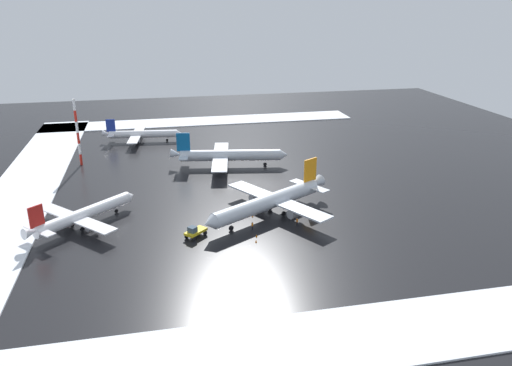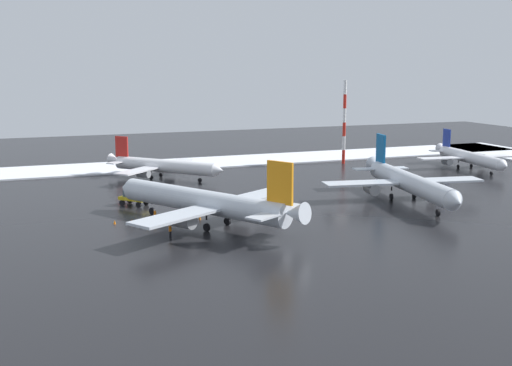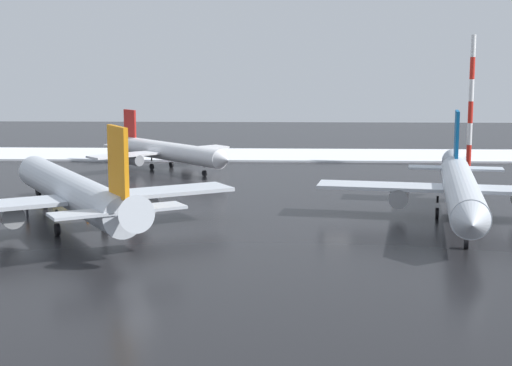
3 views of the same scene
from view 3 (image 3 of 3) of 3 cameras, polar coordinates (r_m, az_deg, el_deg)
name	(u,v)px [view 3 (image 3 of 3)]	position (r m, az deg, el deg)	size (l,w,h in m)	color
ground_plane	(338,218)	(75.93, 5.98, -2.58)	(240.00, 240.00, 0.00)	black
snow_bank_far	(317,155)	(125.24, 4.48, 2.03)	(152.00, 16.00, 0.30)	white
airplane_parked_starboard	(74,192)	(72.28, -13.12, -0.63)	(26.49, 30.96, 10.20)	silver
airplane_far_rear	(461,189)	(75.28, 14.68, -0.43)	(27.35, 32.76, 9.75)	silver
airplane_foreground_jet	(168,151)	(109.56, -6.44, 2.32)	(20.37, 21.36, 7.90)	white
pushback_tug	(52,185)	(90.55, -14.65, -0.14)	(4.72, 4.88, 2.50)	gold
ground_crew_beside_wing	(27,207)	(79.28, -16.31, -1.69)	(0.36, 0.36, 1.71)	black
antenna_mast	(471,101)	(115.99, 15.36, 5.75)	(0.70, 0.70, 18.67)	red
traffic_cone_wingtip_side	(87,217)	(76.41, -12.16, -2.45)	(0.36, 0.36, 0.55)	orange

